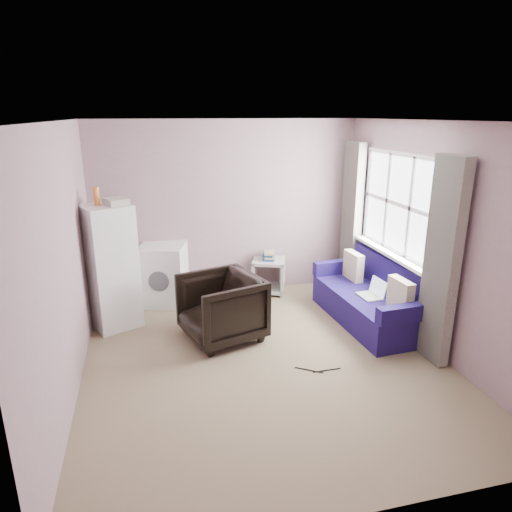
# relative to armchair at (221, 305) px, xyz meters

# --- Properties ---
(room) EXTENTS (3.84, 4.24, 2.54)m
(room) POSITION_rel_armchair_xyz_m (0.38, -0.61, 0.82)
(room) COLOR #847156
(room) RESTS_ON ground
(armchair) EXTENTS (0.99, 1.03, 0.86)m
(armchair) POSITION_rel_armchair_xyz_m (0.00, 0.00, 0.00)
(armchair) COLOR black
(armchair) RESTS_ON ground
(fridge) EXTENTS (0.70, 0.70, 1.75)m
(fridge) POSITION_rel_armchair_xyz_m (-1.24, 0.68, 0.35)
(fridge) COLOR white
(fridge) RESTS_ON ground
(washing_machine) EXTENTS (0.74, 0.74, 0.84)m
(washing_machine) POSITION_rel_armchair_xyz_m (-0.60, 1.26, 0.01)
(washing_machine) COLOR white
(washing_machine) RESTS_ON ground
(side_table) EXTENTS (0.60, 0.60, 0.63)m
(side_table) POSITION_rel_armchair_xyz_m (0.93, 1.29, -0.13)
(side_table) COLOR #A2A29E
(side_table) RESTS_ON ground
(sofa) EXTENTS (0.92, 1.83, 0.80)m
(sofa) POSITION_rel_armchair_xyz_m (1.97, 0.01, -0.14)
(sofa) COLOR navy
(sofa) RESTS_ON ground
(window_dressing) EXTENTS (0.17, 2.62, 2.18)m
(window_dressing) POSITION_rel_armchair_xyz_m (2.15, 0.08, 0.68)
(window_dressing) COLOR white
(window_dressing) RESTS_ON ground
(floor_cables) EXTENTS (0.46, 0.18, 0.01)m
(floor_cables) POSITION_rel_armchair_xyz_m (0.85, -0.96, -0.42)
(floor_cables) COLOR black
(floor_cables) RESTS_ON ground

